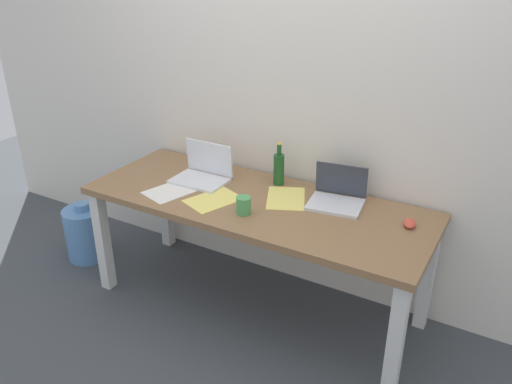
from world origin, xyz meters
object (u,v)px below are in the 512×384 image
Objects in this scene: desk at (256,214)px; coffee_mug at (244,205)px; laptop_left at (203,173)px; computer_mouse at (410,223)px; laptop_right at (337,197)px; beer_bottle at (279,168)px; water_cooler_jug at (86,233)px.

coffee_mug is (0.02, -0.17, 0.13)m from desk.
laptop_left reaches higher than coffee_mug.
desk is at bearing 175.62° from computer_mouse.
laptop_right is 0.41m from beer_bottle.
laptop_right is at bearing -10.33° from beer_bottle.
coffee_mug is at bearing -137.57° from laptop_right.
beer_bottle is at bearing 23.10° from laptop_left.
water_cooler_jug is (-1.32, -0.37, -0.64)m from beer_bottle.
laptop_right is at bearing 159.06° from computer_mouse.
laptop_left is 0.77× the size of water_cooler_jug.
desk is at bearing -155.61° from laptop_right.
computer_mouse is (0.42, -0.06, -0.02)m from laptop_right.
laptop_right is at bearing 9.87° from water_cooler_jug.
computer_mouse is (0.82, -0.13, -0.08)m from beer_bottle.
coffee_mug is at bearing -172.93° from computer_mouse.
laptop_right reaches higher than water_cooler_jug.
beer_bottle is 1.51m from water_cooler_jug.
desk is 0.32m from beer_bottle.
laptop_right is 0.42m from computer_mouse.
coffee_mug reaches higher than computer_mouse.
water_cooler_jug is at bearing -170.13° from laptop_right.
desk is 20.81× the size of coffee_mug.
laptop_left is 1.01× the size of laptop_right.
water_cooler_jug is at bearing -167.93° from laptop_left.
coffee_mug is at bearing -82.99° from desk.
beer_bottle reaches higher than coffee_mug.
computer_mouse reaches higher than desk.
coffee_mug is (-0.39, -0.36, 0.01)m from laptop_right.
laptop_left is at bearing 169.13° from computer_mouse.
water_cooler_jug is (-2.14, -0.24, -0.55)m from computer_mouse.
laptop_right is at bearing 42.43° from coffee_mug.
coffee_mug is 0.23× the size of water_cooler_jug.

